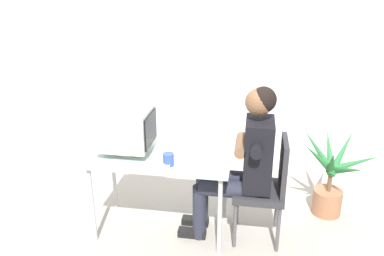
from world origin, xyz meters
name	(u,v)px	position (x,y,z in m)	size (l,w,h in m)	color
ground_plane	(163,228)	(0.00, 0.00, 0.00)	(12.00, 12.00, 0.00)	#9E998E
wall_back	(217,35)	(0.30, 1.40, 1.50)	(8.00, 0.10, 3.00)	silver
desk	(161,162)	(0.00, 0.00, 0.65)	(1.17, 0.64, 0.72)	#B7B7BC
crt_monitor	(126,128)	(-0.28, 0.00, 0.93)	(0.42, 0.39, 0.38)	silver
keyboard	(165,153)	(0.04, 0.00, 0.73)	(0.18, 0.48, 0.03)	beige
office_chair	(267,184)	(0.88, 0.01, 0.51)	(0.40, 0.40, 0.91)	#4C4C51
person_seated	(243,159)	(0.68, 0.01, 0.72)	(0.75, 0.54, 1.33)	black
potted_plant	(331,178)	(1.47, 0.48, 0.37)	(0.72, 0.75, 0.81)	#9E6647
desk_mug	(168,159)	(0.11, -0.18, 0.77)	(0.09, 0.10, 0.10)	blue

